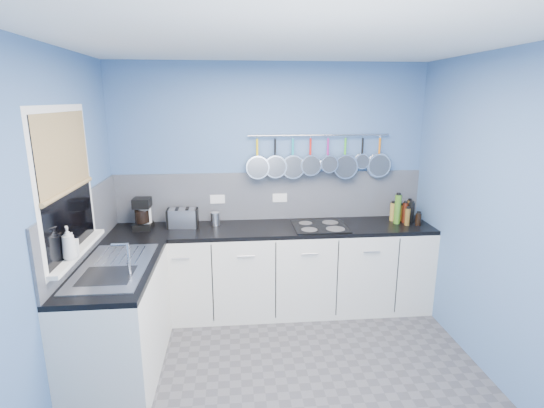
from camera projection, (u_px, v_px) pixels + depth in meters
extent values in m
cube|color=#47474C|center=(287.00, 385.00, 3.20)|extent=(3.20, 3.00, 0.02)
cube|color=white|center=(291.00, 38.00, 2.58)|extent=(3.20, 3.00, 0.02)
cube|color=#496DA1|center=(270.00, 186.00, 4.35)|extent=(3.20, 0.02, 2.50)
cube|color=#496DA1|center=(347.00, 363.00, 1.43)|extent=(3.20, 0.02, 2.50)
cube|color=#496DA1|center=(48.00, 237.00, 2.75)|extent=(0.02, 3.00, 2.50)
cube|color=#496DA1|center=(507.00, 224.00, 3.04)|extent=(0.02, 3.00, 2.50)
cube|color=slate|center=(270.00, 196.00, 4.35)|extent=(3.20, 0.02, 0.50)
cube|color=slate|center=(85.00, 225.00, 3.35)|extent=(0.02, 1.80, 0.50)
cube|color=silver|center=(273.00, 271.00, 4.25)|extent=(3.20, 0.60, 0.86)
cube|color=black|center=(273.00, 229.00, 4.14)|extent=(3.20, 0.60, 0.04)
cube|color=silver|center=(120.00, 322.00, 3.27)|extent=(0.60, 1.20, 0.86)
cube|color=black|center=(114.00, 269.00, 3.15)|extent=(0.60, 1.20, 0.04)
cube|color=white|center=(66.00, 184.00, 2.96)|extent=(0.01, 1.00, 1.10)
cube|color=black|center=(67.00, 184.00, 2.97)|extent=(0.01, 0.90, 1.00)
cube|color=#9C7C51|center=(64.00, 152.00, 2.91)|extent=(0.01, 0.90, 0.55)
cube|color=white|center=(78.00, 251.00, 3.09)|extent=(0.10, 0.98, 0.03)
cube|color=silver|center=(114.00, 266.00, 3.15)|extent=(0.50, 0.95, 0.01)
cube|color=white|center=(218.00, 199.00, 4.29)|extent=(0.15, 0.01, 0.09)
cube|color=white|center=(280.00, 198.00, 4.35)|extent=(0.15, 0.01, 0.09)
cylinder|color=silver|center=(319.00, 135.00, 4.21)|extent=(1.45, 0.02, 0.02)
imported|color=white|center=(68.00, 243.00, 2.87)|extent=(0.12, 0.12, 0.24)
imported|color=white|center=(73.00, 244.00, 2.94)|extent=(0.10, 0.10, 0.17)
cylinder|color=white|center=(145.00, 215.00, 4.06)|extent=(0.14, 0.14, 0.27)
cube|color=silver|center=(183.00, 218.00, 4.12)|extent=(0.30, 0.19, 0.18)
cylinder|color=silver|center=(215.00, 219.00, 4.18)|extent=(0.10, 0.10, 0.13)
cube|color=black|center=(320.00, 227.00, 4.12)|extent=(0.53, 0.47, 0.01)
cylinder|color=brown|center=(409.00, 210.00, 4.37)|extent=(0.06, 0.06, 0.21)
cylinder|color=#8C5914|center=(401.00, 213.00, 4.34)|extent=(0.06, 0.06, 0.17)
cylinder|color=olive|center=(393.00, 212.00, 4.33)|extent=(0.06, 0.06, 0.19)
cylinder|color=black|center=(411.00, 213.00, 4.26)|extent=(0.06, 0.06, 0.21)
cylinder|color=#4C190C|center=(405.00, 213.00, 4.26)|extent=(0.05, 0.05, 0.21)
cylinder|color=#3F721E|center=(398.00, 209.00, 4.22)|extent=(0.07, 0.07, 0.30)
cylinder|color=black|center=(418.00, 219.00, 4.17)|extent=(0.06, 0.06, 0.12)
cylinder|color=brown|center=(407.00, 217.00, 4.17)|extent=(0.05, 0.05, 0.17)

